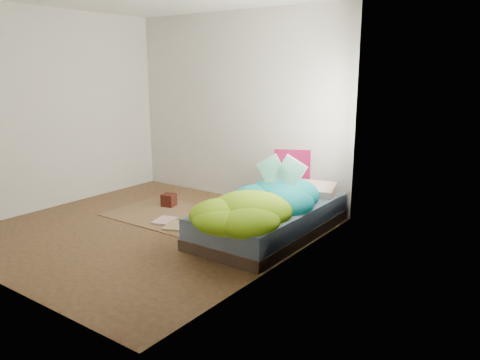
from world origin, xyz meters
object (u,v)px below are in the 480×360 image
at_px(bed, 270,219).
at_px(pillow_magenta, 292,168).
at_px(floor_book_a, 157,220).
at_px(open_book, 281,162).
at_px(wooden_box, 169,200).
at_px(floor_book_b, 186,220).

height_order(bed, pillow_magenta, pillow_magenta).
relative_size(bed, floor_book_a, 6.63).
xyz_separation_m(pillow_magenta, floor_book_a, (-1.12, -1.36, -0.55)).
xyz_separation_m(bed, open_book, (0.06, 0.11, 0.65)).
distance_m(bed, floor_book_a, 1.45).
xyz_separation_m(wooden_box, floor_book_b, (0.61, -0.34, -0.07)).
xyz_separation_m(bed, floor_book_b, (-1.07, -0.25, -0.14)).
bearing_deg(pillow_magenta, floor_book_b, -151.76).
bearing_deg(pillow_magenta, floor_book_a, -155.69).
bearing_deg(wooden_box, floor_book_b, -29.26).
height_order(wooden_box, floor_book_a, wooden_box).
xyz_separation_m(bed, wooden_box, (-1.68, 0.10, -0.07)).
relative_size(pillow_magenta, floor_book_a, 1.55).
distance_m(wooden_box, floor_book_a, 0.64).
relative_size(open_book, floor_book_a, 1.51).
bearing_deg(wooden_box, bed, -3.27).
bearing_deg(floor_book_b, floor_book_a, -136.73).
xyz_separation_m(pillow_magenta, open_book, (0.31, -0.80, 0.24)).
relative_size(wooden_box, floor_book_a, 0.55).
height_order(pillow_magenta, floor_book_a, pillow_magenta).
distance_m(open_book, floor_book_b, 1.43).
relative_size(bed, pillow_magenta, 4.27).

